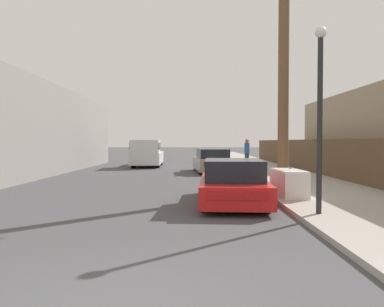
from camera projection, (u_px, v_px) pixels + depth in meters
The scene contains 9 objects.
sidewalk_curb at pixel (253, 165), 26.87m from camera, with size 4.20×63.00×0.12m, color #9E998E.
discarded_fridge at pixel (288, 183), 11.20m from camera, with size 0.80×1.70×0.81m.
parked_sports_car_red at pixel (232, 183), 10.49m from camera, with size 2.02×4.41×1.25m.
car_parked_mid at pixel (212, 161), 21.23m from camera, with size 2.19×4.47×1.33m.
pickup_truck at pixel (146, 153), 25.85m from camera, with size 2.08×5.41×1.85m.
utility_pole at pixel (283, 67), 12.99m from camera, with size 1.80×0.37×8.30m.
street_lamp at pixel (319, 104), 8.37m from camera, with size 0.26×0.26×4.19m.
wooden_fence at pixel (312, 156), 19.79m from camera, with size 0.08×31.33×1.74m, color brown.
pedestrian at pixel (246, 152), 24.65m from camera, with size 0.34×0.34×1.80m.
Camera 1 is at (0.84, -3.33, 1.75)m, focal length 35.00 mm.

